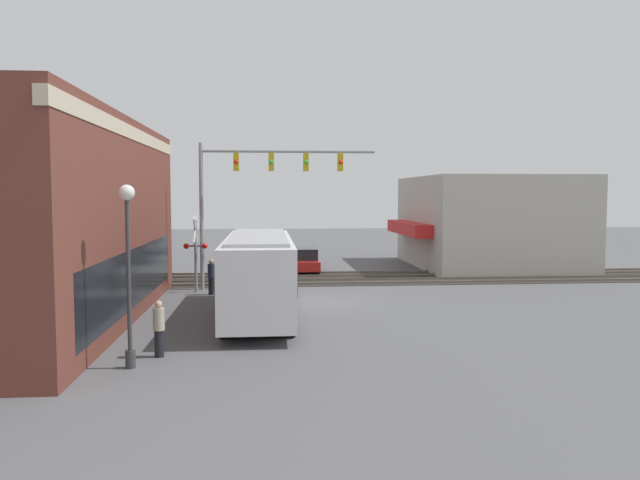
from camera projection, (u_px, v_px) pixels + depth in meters
ground_plane at (322, 302)px, 28.08m from camera, size 120.00×120.00×0.00m
brick_building at (0, 221)px, 23.36m from camera, size 18.51×9.96×7.71m
shop_building at (487, 222)px, 41.81m from camera, size 12.21×10.86×6.01m
city_bus at (259, 272)px, 24.56m from camera, size 10.62×2.59×3.25m
traffic_signal_gantry at (258, 178)px, 31.61m from camera, size 0.42×8.93×7.43m
crossing_signal at (196, 246)px, 30.81m from camera, size 1.41×1.18×3.81m
streetlamp at (128, 260)px, 17.21m from camera, size 0.44×0.44×5.12m
rail_track_near at (312, 283)px, 34.04m from camera, size 2.60×60.00×0.15m
rail_track_far at (308, 275)px, 37.22m from camera, size 2.60×60.00×0.15m
parked_car_red at (303, 261)px, 38.95m from camera, size 4.70×1.82×1.52m
parked_car_black at (262, 252)px, 44.93m from camera, size 4.30×1.82×1.46m
parked_car_silver at (263, 244)px, 52.29m from camera, size 4.45×1.82×1.49m
pedestrian_by_lamp at (159, 328)px, 18.58m from camera, size 0.34×0.34×1.70m
pedestrian_at_crossing at (211, 277)px, 30.09m from camera, size 0.34×0.34×1.72m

